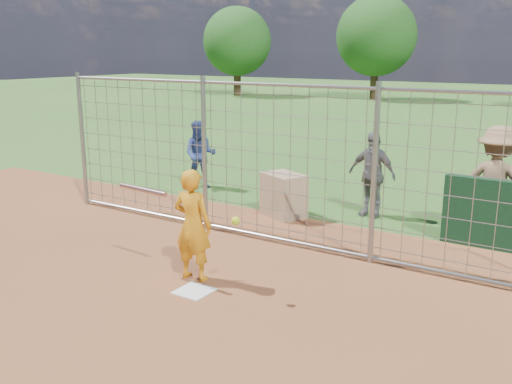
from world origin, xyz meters
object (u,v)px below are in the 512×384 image
Objects in this scene: equipment_bin at (284,195)px; bystander_a at (200,154)px; bystander_b at (372,174)px; batter at (193,225)px; bystander_c at (495,184)px.

bystander_a is at bearing -175.08° from equipment_bin.
bystander_b reaches higher than bystander_a.
equipment_bin is at bearing -140.31° from bystander_b.
bystander_a is 2.90m from equipment_bin.
batter is at bearing -56.78° from equipment_bin.
bystander_c is at bearing -1.27° from bystander_b.
bystander_a reaches higher than equipment_bin.
bystander_a is at bearing -0.74° from bystander_c.
bystander_c reaches higher than bystander_b.
bystander_b is at bearing -107.47° from batter.
bystander_c reaches higher than batter.
batter reaches higher than equipment_bin.
bystander_b is at bearing 58.35° from equipment_bin.
bystander_c is (2.18, -0.28, 0.14)m from bystander_b.
bystander_c is 3.62m from equipment_bin.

